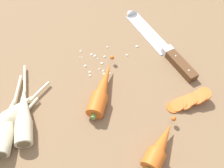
% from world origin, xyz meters
% --- Properties ---
extents(ground_plane, '(1.20, 0.90, 0.04)m').
position_xyz_m(ground_plane, '(0.00, 0.00, -0.02)').
color(ground_plane, brown).
extents(chefs_knife, '(0.17, 0.33, 0.04)m').
position_xyz_m(chefs_knife, '(0.15, 0.14, 0.01)').
color(chefs_knife, silver).
rests_on(chefs_knife, ground_plane).
extents(whole_carrot, '(0.09, 0.20, 0.04)m').
position_xyz_m(whole_carrot, '(-0.03, -0.04, 0.02)').
color(whole_carrot, '#D6601E').
rests_on(whole_carrot, ground_plane).
extents(whole_carrot_second, '(0.10, 0.13, 0.04)m').
position_xyz_m(whole_carrot_second, '(0.09, -0.20, 0.02)').
color(whole_carrot_second, '#D6601E').
rests_on(whole_carrot_second, ground_plane).
extents(parsnip_front, '(0.05, 0.22, 0.04)m').
position_xyz_m(parsnip_front, '(-0.25, -0.12, 0.02)').
color(parsnip_front, beige).
rests_on(parsnip_front, ground_plane).
extents(parsnip_mid_left, '(0.13, 0.15, 0.04)m').
position_xyz_m(parsnip_mid_left, '(-0.24, -0.09, 0.02)').
color(parsnip_mid_left, beige).
rests_on(parsnip_mid_left, ground_plane).
extents(parsnip_mid_right, '(0.06, 0.24, 0.04)m').
position_xyz_m(parsnip_mid_right, '(-0.22, -0.09, 0.02)').
color(parsnip_mid_right, beige).
rests_on(parsnip_mid_right, ground_plane).
extents(carrot_slice_stack, '(0.11, 0.05, 0.04)m').
position_xyz_m(carrot_slice_stack, '(0.18, -0.09, 0.01)').
color(carrot_slice_stack, '#D6601E').
rests_on(carrot_slice_stack, ground_plane).
extents(mince_crumbs, '(0.18, 0.11, 0.01)m').
position_xyz_m(mince_crumbs, '(-0.02, 0.08, 0.00)').
color(mince_crumbs, silver).
rests_on(mince_crumbs, ground_plane).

